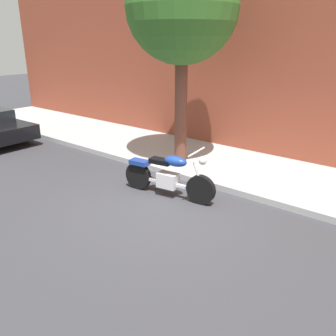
{
  "coord_description": "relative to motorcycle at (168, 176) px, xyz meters",
  "views": [
    {
      "loc": [
        4.13,
        -5.02,
        3.19
      ],
      "look_at": [
        -0.31,
        0.45,
        0.64
      ],
      "focal_mm": 37.82,
      "sensor_mm": 36.0,
      "label": 1
    }
  ],
  "objects": [
    {
      "name": "street_tree",
      "position": [
        -1.0,
        1.76,
        3.45
      ],
      "size": [
        2.69,
        2.69,
        5.28
      ],
      "color": "brown",
      "rests_on": "ground"
    },
    {
      "name": "sidewalk",
      "position": [
        0.32,
        2.34,
        -0.38
      ],
      "size": [
        23.92,
        2.83,
        0.14
      ],
      "primitive_type": "cube",
      "color": "#AEAEAE",
      "rests_on": "ground"
    },
    {
      "name": "building_facade",
      "position": [
        0.32,
        4.0,
        3.21
      ],
      "size": [
        23.92,
        0.5,
        7.32
      ],
      "primitive_type": "cube",
      "color": "brown",
      "rests_on": "ground"
    },
    {
      "name": "ground_plane",
      "position": [
        0.32,
        -0.45,
        -0.45
      ],
      "size": [
        60.0,
        60.0,
        0.0
      ],
      "primitive_type": "plane",
      "color": "#38383D"
    },
    {
      "name": "motorcycle",
      "position": [
        0.0,
        0.0,
        0.0
      ],
      "size": [
        2.17,
        0.7,
        1.12
      ],
      "color": "black",
      "rests_on": "ground"
    }
  ]
}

